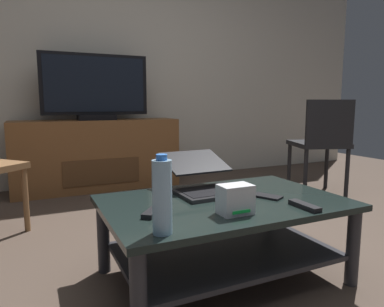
# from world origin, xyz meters

# --- Properties ---
(ground_plane) EXTENTS (7.68, 7.68, 0.00)m
(ground_plane) POSITION_xyz_m (0.00, 0.00, 0.00)
(ground_plane) COLOR #4C3D33
(back_wall) EXTENTS (6.40, 0.12, 2.80)m
(back_wall) POSITION_xyz_m (0.00, 2.42, 1.40)
(back_wall) COLOR beige
(back_wall) RESTS_ON ground
(coffee_table) EXTENTS (1.11, 0.71, 0.39)m
(coffee_table) POSITION_xyz_m (-0.11, 0.03, 0.27)
(coffee_table) COLOR black
(coffee_table) RESTS_ON ground
(media_cabinet) EXTENTS (1.56, 0.41, 0.68)m
(media_cabinet) POSITION_xyz_m (-0.33, 2.10, 0.34)
(media_cabinet) COLOR brown
(media_cabinet) RESTS_ON ground
(television) EXTENTS (0.99, 0.20, 0.62)m
(television) POSITION_xyz_m (-0.33, 2.08, 0.98)
(television) COLOR black
(television) RESTS_ON media_cabinet
(dining_chair) EXTENTS (0.56, 0.56, 0.87)m
(dining_chair) POSITION_xyz_m (1.45, 0.97, 0.51)
(dining_chair) COLOR black
(dining_chair) RESTS_ON ground
(laptop) EXTENTS (0.34, 0.43, 0.18)m
(laptop) POSITION_xyz_m (-0.12, 0.22, 0.45)
(laptop) COLOR black
(laptop) RESTS_ON coffee_table
(router_box) EXTENTS (0.14, 0.10, 0.12)m
(router_box) POSITION_xyz_m (-0.18, -0.17, 0.45)
(router_box) COLOR silver
(router_box) RESTS_ON coffee_table
(water_bottle_near) EXTENTS (0.07, 0.07, 0.28)m
(water_bottle_near) POSITION_xyz_m (-0.52, -0.25, 0.52)
(water_bottle_near) COLOR #99C6E5
(water_bottle_near) RESTS_ON coffee_table
(cell_phone) EXTENTS (0.13, 0.16, 0.01)m
(cell_phone) POSITION_xyz_m (0.10, -0.02, 0.39)
(cell_phone) COLOR black
(cell_phone) RESTS_ON coffee_table
(tv_remote) EXTENTS (0.04, 0.16, 0.02)m
(tv_remote) POSITION_xyz_m (0.14, -0.23, 0.40)
(tv_remote) COLOR black
(tv_remote) RESTS_ON coffee_table
(soundbar_remote) EXTENTS (0.14, 0.15, 0.02)m
(soundbar_remote) POSITION_xyz_m (-0.48, -0.03, 0.40)
(soundbar_remote) COLOR black
(soundbar_remote) RESTS_ON coffee_table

